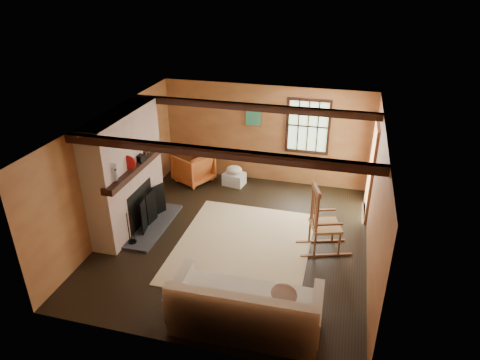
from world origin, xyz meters
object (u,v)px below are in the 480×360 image
(laundry_basket, at_px, (234,179))
(armchair, at_px, (193,167))
(fireplace, at_px, (127,176))
(sofa, at_px, (245,311))
(rocking_chair, at_px, (323,224))

(laundry_basket, height_order, armchair, armchair)
(fireplace, xyz_separation_m, sofa, (2.97, -2.19, -0.79))
(sofa, relative_size, armchair, 2.67)
(laundry_basket, bearing_deg, rocking_chair, -43.45)
(rocking_chair, relative_size, laundry_basket, 2.67)
(fireplace, bearing_deg, rocking_chair, 1.35)
(sofa, relative_size, laundry_basket, 4.41)
(laundry_basket, bearing_deg, fireplace, -124.54)
(rocking_chair, xyz_separation_m, sofa, (-0.90, -2.28, -0.25))
(sofa, xyz_separation_m, laundry_basket, (-1.41, 4.47, -0.16))
(rocking_chair, relative_size, sofa, 0.61)
(fireplace, height_order, armchair, fireplace)
(fireplace, xyz_separation_m, armchair, (0.54, 2.20, -0.73))
(rocking_chair, bearing_deg, fireplace, 72.94)
(sofa, bearing_deg, fireplace, 142.19)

